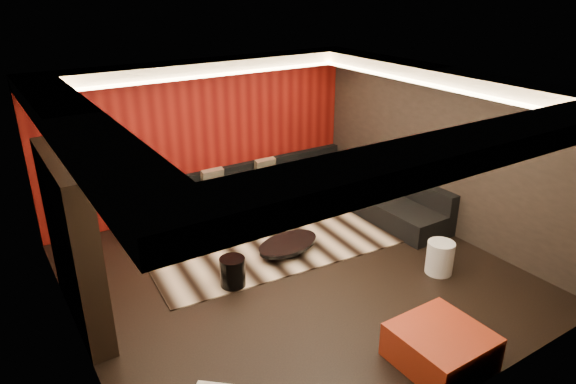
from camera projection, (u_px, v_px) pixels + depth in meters
floor at (293, 274)px, 7.68m from camera, size 6.00×6.00×0.02m
ceiling at (294, 86)px, 6.58m from camera, size 6.00×6.00×0.02m
wall_back at (203, 136)px, 9.46m from camera, size 6.00×0.02×2.80m
wall_left at (65, 244)px, 5.62m from camera, size 0.02×6.00×2.80m
wall_right at (442, 151)px, 8.64m from camera, size 0.02×6.00×2.80m
red_feature_wall at (204, 136)px, 9.43m from camera, size 5.98×0.05×2.78m
soffit_back at (206, 67)px, 8.72m from camera, size 6.00×0.60×0.22m
soffit_front at (462, 150)px, 4.54m from camera, size 6.00×0.60×0.22m
soffit_left at (75, 126)px, 5.28m from camera, size 0.60×4.80×0.22m
soffit_right at (438, 75)px, 7.98m from camera, size 0.60×4.80×0.22m
cove_back at (215, 75)px, 8.49m from camera, size 4.80×0.08×0.04m
cove_front at (432, 149)px, 4.84m from camera, size 4.80×0.08×0.04m
cove_left at (110, 129)px, 5.48m from camera, size 0.08×4.80×0.04m
cove_right at (422, 83)px, 7.85m from camera, size 0.08×4.80×0.04m
tv_surround at (72, 242)px, 6.28m from camera, size 0.30×2.00×2.20m
tv_screen at (82, 213)px, 6.23m from camera, size 0.04×1.30×0.80m
tv_shelf at (91, 267)px, 6.52m from camera, size 0.04×1.60×0.04m
rug at (258, 232)px, 8.90m from camera, size 4.21×3.29×0.02m
coffee_table at (288, 247)px, 8.19m from camera, size 1.32×1.32×0.19m
drum_stool at (233, 272)px, 7.29m from camera, size 0.42×0.42×0.43m
striped_pouf at (139, 226)px, 8.71m from camera, size 0.72×0.72×0.34m
white_side_table at (440, 258)px, 7.62m from camera, size 0.43×0.43×0.50m
orange_ottoman at (440, 347)px, 5.84m from camera, size 0.97×0.97×0.43m
sectional_sofa at (315, 193)px, 9.88m from camera, size 3.65×3.50×0.75m
throw_pillows at (283, 174)px, 9.83m from camera, size 3.01×1.69×0.50m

